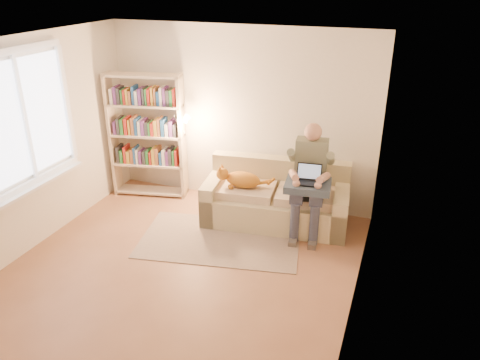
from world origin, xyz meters
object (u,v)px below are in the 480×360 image
at_px(laptop, 310,178).
at_px(bookshelf, 147,130).
at_px(sofa, 276,201).
at_px(cat, 241,179).
at_px(person, 310,174).

bearing_deg(laptop, bookshelf, 164.62).
height_order(sofa, cat, sofa).
xyz_separation_m(sofa, cat, (-0.46, -0.18, 0.35)).
bearing_deg(sofa, bookshelf, 168.88).
xyz_separation_m(person, cat, (-0.93, -0.08, -0.18)).
bearing_deg(person, cat, 178.45).
relative_size(cat, laptop, 2.11).
xyz_separation_m(sofa, bookshelf, (-2.09, 0.16, 0.75)).
bearing_deg(person, bookshelf, 167.50).
relative_size(person, laptop, 4.27).
bearing_deg(bookshelf, person, -17.71).
height_order(laptop, bookshelf, bookshelf).
xyz_separation_m(sofa, laptop, (0.50, -0.23, 0.53)).
xyz_separation_m(person, laptop, (0.04, -0.14, 0.01)).
distance_m(cat, bookshelf, 1.72).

